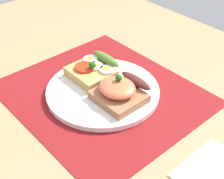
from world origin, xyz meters
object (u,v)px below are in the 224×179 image
at_px(sandwich_egg_tomato, 93,70).
at_px(napkin, 222,179).
at_px(fork, 224,176).
at_px(sandwich_salmon, 120,91).
at_px(plate, 103,91).

xyz_separation_m(sandwich_egg_tomato, napkin, (0.36, -0.02, -0.03)).
bearing_deg(sandwich_egg_tomato, fork, -2.31).
relative_size(sandwich_egg_tomato, sandwich_salmon, 0.96).
bearing_deg(sandwich_salmon, sandwich_egg_tomato, 174.22).
relative_size(plate, fork, 1.92).
bearing_deg(plate, napkin, -0.59).
distance_m(sandwich_salmon, napkin, 0.26).
height_order(plate, sandwich_salmon, sandwich_salmon).
distance_m(napkin, fork, 0.01).
distance_m(plate, napkin, 0.30).
bearing_deg(fork, sandwich_salmon, 179.05).
relative_size(plate, napkin, 1.89).
bearing_deg(sandwich_salmon, fork, -0.95).
height_order(sandwich_egg_tomato, fork, sandwich_egg_tomato).
distance_m(sandwich_egg_tomato, sandwich_salmon, 0.10).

